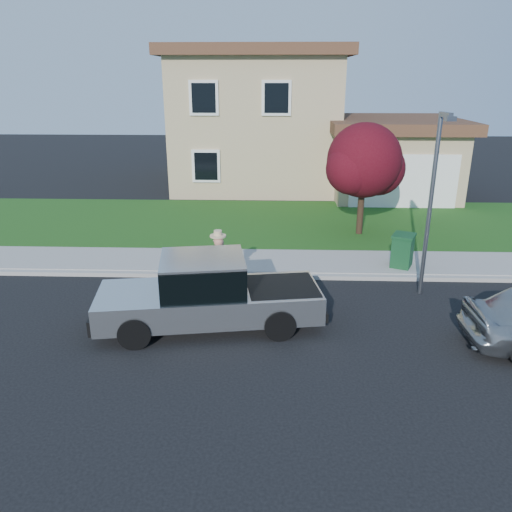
{
  "coord_description": "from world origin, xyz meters",
  "views": [
    {
      "loc": [
        0.95,
        -10.45,
        5.49
      ],
      "look_at": [
        0.51,
        1.44,
        1.2
      ],
      "focal_mm": 35.0,
      "sensor_mm": 36.0,
      "label": 1
    }
  ],
  "objects_px": {
    "trash_bin": "(403,250)",
    "ornamental_tree": "(365,164)",
    "woman": "(219,264)",
    "pickup_truck": "(208,295)",
    "street_lamp": "(432,196)"
  },
  "relations": [
    {
      "from": "woman",
      "to": "ornamental_tree",
      "type": "bearing_deg",
      "value": -137.85
    },
    {
      "from": "street_lamp",
      "to": "woman",
      "type": "bearing_deg",
      "value": 172.35
    },
    {
      "from": "ornamental_tree",
      "to": "trash_bin",
      "type": "distance_m",
      "value": 4.03
    },
    {
      "from": "woman",
      "to": "ornamental_tree",
      "type": "distance_m",
      "value": 7.2
    },
    {
      "from": "woman",
      "to": "street_lamp",
      "type": "xyz_separation_m",
      "value": [
        5.4,
        0.12,
        1.86
      ]
    },
    {
      "from": "pickup_truck",
      "to": "woman",
      "type": "height_order",
      "value": "woman"
    },
    {
      "from": "woman",
      "to": "trash_bin",
      "type": "distance_m",
      "value": 5.56
    },
    {
      "from": "woman",
      "to": "trash_bin",
      "type": "xyz_separation_m",
      "value": [
        5.26,
        1.8,
        -0.18
      ]
    },
    {
      "from": "trash_bin",
      "to": "ornamental_tree",
      "type": "bearing_deg",
      "value": 125.71
    },
    {
      "from": "woman",
      "to": "pickup_truck",
      "type": "bearing_deg",
      "value": 82.43
    },
    {
      "from": "pickup_truck",
      "to": "woman",
      "type": "relative_size",
      "value": 3.08
    },
    {
      "from": "ornamental_tree",
      "to": "woman",
      "type": "bearing_deg",
      "value": -131.23
    },
    {
      "from": "ornamental_tree",
      "to": "trash_bin",
      "type": "bearing_deg",
      "value": -79.04
    },
    {
      "from": "pickup_truck",
      "to": "ornamental_tree",
      "type": "relative_size",
      "value": 1.36
    },
    {
      "from": "woman",
      "to": "trash_bin",
      "type": "relative_size",
      "value": 1.77
    }
  ]
}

